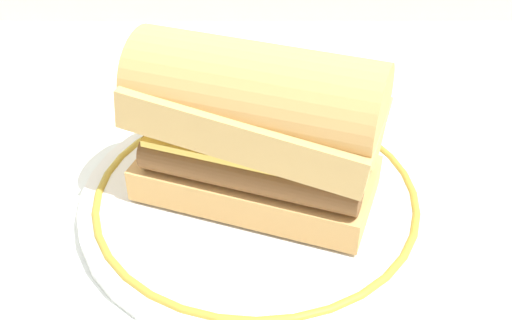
{
  "coord_description": "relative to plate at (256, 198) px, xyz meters",
  "views": [
    {
      "loc": [
        0.0,
        -0.34,
        0.33
      ],
      "look_at": [
        0.0,
        0.03,
        0.04
      ],
      "focal_mm": 43.44,
      "sensor_mm": 36.0,
      "label": 1
    }
  ],
  "objects": [
    {
      "name": "sausage_sandwich",
      "position": [
        0.0,
        0.0,
        0.07
      ],
      "size": [
        0.2,
        0.14,
        0.12
      ],
      "rotation": [
        0.0,
        0.0,
        -0.34
      ],
      "color": "tan",
      "rests_on": "plate"
    },
    {
      "name": "plate",
      "position": [
        0.0,
        0.0,
        0.0
      ],
      "size": [
        0.27,
        0.27,
        0.01
      ],
      "color": "white",
      "rests_on": "ground_plane"
    },
    {
      "name": "ground_plane",
      "position": [
        -0.0,
        -0.03,
        -0.01
      ],
      "size": [
        1.5,
        1.5,
        0.0
      ],
      "primitive_type": "plane",
      "color": "white"
    }
  ]
}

